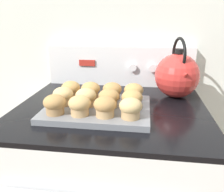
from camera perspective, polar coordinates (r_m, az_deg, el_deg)
wall_back at (r=1.28m, az=2.27°, el=15.60°), size 8.00×0.05×2.40m
control_panel at (r=1.25m, az=1.98°, el=7.30°), size 0.75×0.07×0.21m
muffin_pan at (r=0.92m, az=-3.46°, el=-3.09°), size 0.40×0.31×0.02m
muffin_r0_c0 at (r=0.85m, az=-13.62°, el=-1.93°), size 0.08×0.08×0.07m
muffin_r0_c1 at (r=0.83m, az=-7.79°, el=-2.22°), size 0.08×0.08×0.07m
muffin_r0_c2 at (r=0.81m, az=-1.72°, el=-2.54°), size 0.08×0.08×0.07m
muffin_r0_c3 at (r=0.80m, az=4.51°, el=-2.88°), size 0.08×0.08×0.07m
muffin_r1_c0 at (r=0.94m, az=-11.70°, el=0.04°), size 0.08×0.08×0.07m
muffin_r1_c1 at (r=0.91m, az=-6.30°, el=-0.25°), size 0.08×0.08×0.07m
muffin_r1_c2 at (r=0.89m, az=-0.81°, el=-0.48°), size 0.08×0.08×0.07m
muffin_r1_c3 at (r=0.88m, az=4.83°, el=-0.76°), size 0.08×0.08×0.07m
muffin_r2_c0 at (r=1.02m, az=-9.87°, el=1.63°), size 0.08×0.08×0.07m
muffin_r2_c1 at (r=0.99m, az=-5.16°, el=1.40°), size 0.08×0.08×0.07m
muffin_r2_c2 at (r=0.98m, az=0.04°, el=1.28°), size 0.08×0.08×0.07m
muffin_r2_c3 at (r=0.97m, az=5.24°, el=1.03°), size 0.08×0.08×0.07m
tea_kettle at (r=1.09m, az=15.39°, el=4.91°), size 0.20×0.23×0.27m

